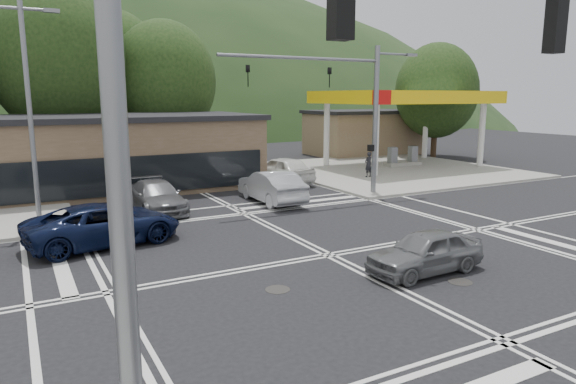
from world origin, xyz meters
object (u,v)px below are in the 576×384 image
car_queue_a (271,186)px  car_northbound (157,196)px  pedestrian (368,164)px  car_blue_west (104,224)px  car_queue_b (282,170)px  car_grey_center (425,252)px

car_queue_a → car_northbound: 5.76m
pedestrian → car_blue_west: bearing=12.8°
car_queue_b → car_queue_a: bearing=48.4°
car_grey_center → car_blue_west: bearing=-135.5°
car_blue_west → car_grey_center: car_blue_west is taller
car_queue_a → pedestrian: pedestrian is taller
car_queue_b → pedestrian: 5.87m
car_queue_a → car_queue_b: car_queue_b is taller
car_blue_west → car_queue_a: (8.82, 4.00, 0.06)m
car_blue_west → car_grey_center: size_ratio=1.41×
car_grey_center → car_northbound: 13.48m
car_blue_west → pedestrian: size_ratio=3.33×
car_grey_center → car_northbound: car_northbound is taller
car_queue_a → car_queue_b: bearing=-121.8°
car_blue_west → car_queue_a: size_ratio=1.10×
car_queue_a → car_queue_b: 5.94m
car_queue_b → car_northbound: bearing=17.3°
car_blue_west → car_queue_b: size_ratio=1.11×
car_grey_center → car_queue_b: bearing=165.5°
car_northbound → pedestrian: 14.96m
car_blue_west → car_grey_center: bearing=-143.8°
car_blue_west → car_queue_b: car_queue_b is taller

